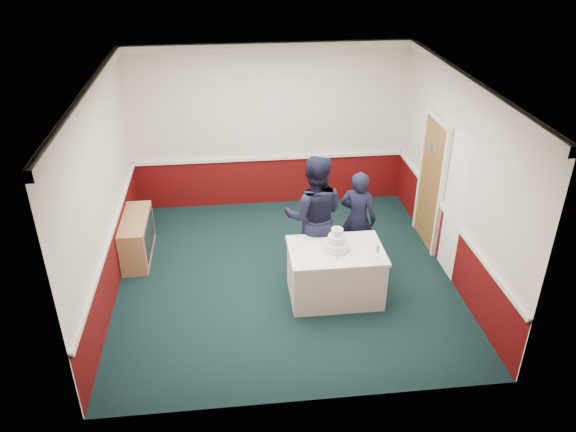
{
  "coord_description": "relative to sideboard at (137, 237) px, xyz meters",
  "views": [
    {
      "loc": [
        -0.75,
        -7.07,
        4.93
      ],
      "look_at": [
        0.04,
        -0.1,
        1.1
      ],
      "focal_mm": 35.0,
      "sensor_mm": 36.0,
      "label": 1
    }
  ],
  "objects": [
    {
      "name": "cake_knife",
      "position": [
        2.91,
        -1.6,
        0.44
      ],
      "size": [
        0.06,
        0.22,
        0.0
      ],
      "primitive_type": "cube",
      "rotation": [
        0.0,
        0.0,
        -0.23
      ],
      "color": "silver",
      "rests_on": "cake_table"
    },
    {
      "name": "cake_table",
      "position": [
        2.94,
        -1.4,
        0.05
      ],
      "size": [
        1.32,
        0.92,
        0.79
      ],
      "color": "white",
      "rests_on": "ground"
    },
    {
      "name": "room_shell",
      "position": [
        2.36,
        -0.21,
        1.62
      ],
      "size": [
        5.0,
        5.0,
        3.0
      ],
      "color": "silver",
      "rests_on": "ground"
    },
    {
      "name": "sideboard",
      "position": [
        0.0,
        0.0,
        0.0
      ],
      "size": [
        0.41,
        1.2,
        0.7
      ],
      "color": "tan",
      "rests_on": "ground"
    },
    {
      "name": "wedding_cake",
      "position": [
        2.94,
        -1.4,
        0.55
      ],
      "size": [
        0.35,
        0.35,
        0.36
      ],
      "color": "white",
      "rests_on": "cake_table"
    },
    {
      "name": "ground",
      "position": [
        2.28,
        -0.82,
        -0.35
      ],
      "size": [
        5.0,
        5.0,
        0.0
      ],
      "primitive_type": "plane",
      "color": "black",
      "rests_on": "ground"
    },
    {
      "name": "person_woman",
      "position": [
        3.43,
        -0.55,
        0.43
      ],
      "size": [
        0.68,
        0.6,
        1.56
      ],
      "primitive_type": "imported",
      "rotation": [
        0.0,
        0.0,
        2.64
      ],
      "color": "black",
      "rests_on": "ground"
    },
    {
      "name": "person_man",
      "position": [
        2.72,
        -0.72,
        0.61
      ],
      "size": [
        1.03,
        0.86,
        1.91
      ],
      "primitive_type": "imported",
      "rotation": [
        0.0,
        0.0,
        2.99
      ],
      "color": "black",
      "rests_on": "ground"
    },
    {
      "name": "champagne_flute",
      "position": [
        3.44,
        -1.68,
        0.58
      ],
      "size": [
        0.05,
        0.05,
        0.21
      ],
      "color": "silver",
      "rests_on": "cake_table"
    }
  ]
}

